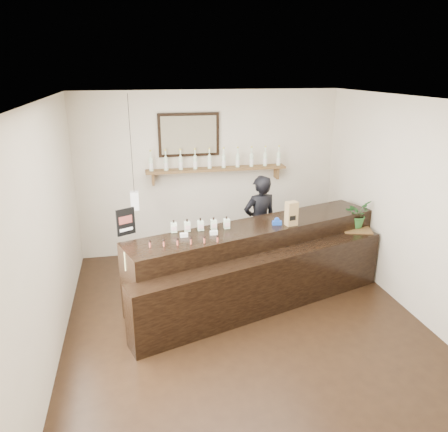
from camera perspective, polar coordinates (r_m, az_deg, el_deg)
name	(u,v)px	position (r m, az deg, el deg)	size (l,w,h in m)	color
ground	(244,321)	(5.86, 2.67, -13.54)	(5.00, 5.00, 0.00)	black
room_shell	(246,196)	(5.16, 2.95, 2.66)	(5.00, 5.00, 5.00)	beige
back_wall_decor	(201,154)	(7.38, -2.97, 8.03)	(2.66, 0.96, 1.69)	brown
counter	(259,266)	(6.18, 4.61, -6.52)	(3.82, 2.15, 1.24)	black
promo_sign	(126,222)	(5.80, -12.71, -0.75)	(0.24, 0.13, 0.36)	black
paper_bag	(291,214)	(6.08, 8.80, 0.32)	(0.17, 0.14, 0.34)	#9C794B
tape_dispenser	(277,222)	(6.10, 6.93, -0.80)	(0.13, 0.06, 0.11)	#1843AC
side_cabinet	(353,251)	(7.15, 16.52, -4.42)	(0.56, 0.66, 0.82)	brown
potted_plant	(357,214)	(6.94, 16.98, 0.27)	(0.37, 0.32, 0.41)	#286126
shopkeeper	(260,217)	(6.99, 4.70, -0.08)	(0.64, 0.42, 1.76)	black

